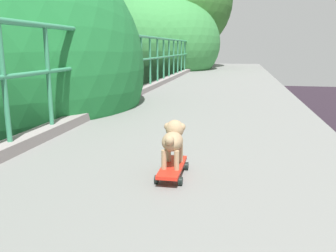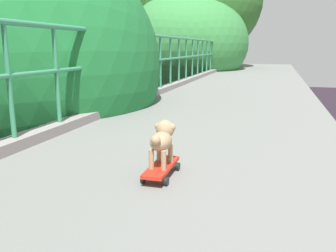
{
  "view_description": "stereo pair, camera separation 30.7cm",
  "coord_description": "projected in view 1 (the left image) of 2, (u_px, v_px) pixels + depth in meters",
  "views": [
    {
      "loc": [
        1.67,
        -1.19,
        6.29
      ],
      "look_at": [
        1.04,
        1.93,
        5.57
      ],
      "focal_mm": 37.48,
      "sensor_mm": 36.0,
      "label": 1
    },
    {
      "loc": [
        1.97,
        -1.11,
        6.29
      ],
      "look_at": [
        1.04,
        1.93,
        5.57
      ],
      "focal_mm": 37.48,
      "sensor_mm": 36.0,
      "label": 2
    }
  ],
  "objects": [
    {
      "name": "small_dog",
      "position": [
        173.0,
        138.0,
        2.47
      ],
      "size": [
        0.16,
        0.34,
        0.31
      ],
      "color": "tan",
      "rests_on": "toy_skateboard"
    },
    {
      "name": "roadside_tree_far",
      "position": [
        158.0,
        44.0,
        14.88
      ],
      "size": [
        5.23,
        5.23,
        8.49
      ],
      "color": "#483421",
      "rests_on": "ground"
    },
    {
      "name": "city_bus",
      "position": [
        101.0,
        109.0,
        25.48
      ],
      "size": [
        2.61,
        11.69,
        3.41
      ],
      "color": "white",
      "rests_on": "ground"
    },
    {
      "name": "roadside_tree_farthest",
      "position": [
        168.0,
        1.0,
        16.1
      ],
      "size": [
        5.93,
        5.93,
        11.11
      ],
      "color": "brown",
      "rests_on": "ground"
    },
    {
      "name": "toy_skateboard",
      "position": [
        172.0,
        168.0,
        2.49
      ],
      "size": [
        0.19,
        0.48,
        0.08
      ],
      "color": "red",
      "rests_on": "overpass_deck"
    },
    {
      "name": "roadside_tree_mid",
      "position": [
        8.0,
        73.0,
        5.65
      ],
      "size": [
        4.39,
        4.39,
        8.03
      ],
      "color": "#513932",
      "rests_on": "ground"
    }
  ]
}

